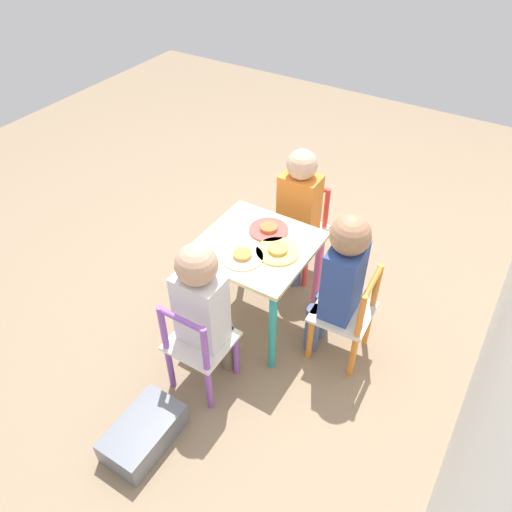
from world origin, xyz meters
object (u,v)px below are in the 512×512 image
Objects in this scene: kids_table at (256,258)px; plate_right at (242,256)px; child_right at (203,304)px; plate_left at (269,229)px; child_left at (297,206)px; chair_purple at (199,347)px; storage_bin at (144,433)px; plate_back at (278,251)px; chair_red at (300,231)px; chair_orange at (347,316)px; child_back at (340,276)px.

plate_right is at bearing 0.00° from kids_table.
child_right is 0.53m from plate_left.
child_right is (0.83, 0.00, 0.01)m from child_left.
chair_purple is 0.67× the size of child_left.
storage_bin is (1.25, -0.03, -0.40)m from child_left.
child_left is (-0.41, -0.00, 0.05)m from kids_table.
kids_table is 2.59× the size of plate_back.
kids_table is at bearing -90.00° from chair_red.
plate_right is (0.53, 0.00, 0.05)m from child_left.
chair_orange reaches higher than storage_bin.
plate_back reaches higher than chair_red.
child_back reaches higher than plate_right.
plate_back is at bearing -74.50° from child_left.
chair_purple is at bearing -13.52° from plate_back.
child_left reaches higher than chair_purple.
kids_table is 1.51× the size of storage_bin.
child_back is at bearing 77.38° from plate_left.
kids_table is 0.50m from chair_red.
kids_table is 0.15m from plate_right.
storage_bin is (1.31, -0.03, -0.19)m from chair_red.
kids_table is at bearing -0.00° from plate_left.
chair_red is 1.51× the size of storage_bin.
child_back reaches higher than storage_bin.
plate_left is 0.55× the size of storage_bin.
child_left is at bearing -179.36° from plate_left.
chair_orange is 0.23m from child_back.
chair_red is 0.66× the size of child_right.
chair_purple is 0.41m from storage_bin.
storage_bin is at bearing -30.47° from child_back.
child_left is (-0.39, -0.42, -0.02)m from child_back.
plate_back is 0.16m from plate_right.
chair_red is 2.75× the size of plate_right.
kids_table is at bearing -90.00° from plate_back.
plate_right is at bearing -45.00° from plate_back.
child_right is 3.92× the size of plate_back.
chair_orange and chair_purple have the same top height.
plate_back reaches higher than storage_bin.
plate_right is (0.12, -0.12, 0.00)m from plate_back.
child_right is (-0.06, -0.00, 0.22)m from chair_purple.
child_back is 0.44m from plate_right.
chair_orange is (-0.03, 0.47, -0.15)m from kids_table.
child_left is at bearing -89.84° from child_right.
child_back is (-0.50, 0.41, 0.22)m from chair_purple.
child_back is 0.57m from child_left.
child_left is (-0.39, -0.48, 0.20)m from chair_orange.
plate_back is (0.41, 0.12, 0.05)m from child_left.
plate_right is at bearing -74.75° from child_back.
plate_back is 0.96m from storage_bin.
plate_right is (0.12, 0.00, 0.10)m from kids_table.
kids_table is at bearing 177.99° from storage_bin.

